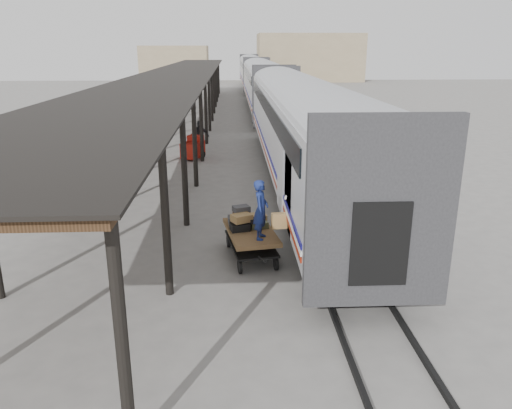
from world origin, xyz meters
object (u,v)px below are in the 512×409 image
object	(u,v)px
baggage_cart	(251,237)
porter	(261,210)
luggage_tug	(193,148)
pedestrian	(200,136)

from	to	relation	value
baggage_cart	porter	size ratio (longest dim) A/B	1.57
luggage_tug	porter	distance (m)	14.54
baggage_cart	porter	xyz separation A→B (m)	(0.25, -0.65, 1.03)
baggage_cart	luggage_tug	bearing A→B (deg)	91.46
baggage_cart	luggage_tug	xyz separation A→B (m)	(-2.63, 13.56, -0.09)
baggage_cart	pedestrian	bearing A→B (deg)	89.17
porter	pedestrian	bearing A→B (deg)	22.86
porter	pedestrian	size ratio (longest dim) A/B	0.90
baggage_cart	porter	bearing A→B (deg)	-78.47
luggage_tug	pedestrian	world-z (taller)	pedestrian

